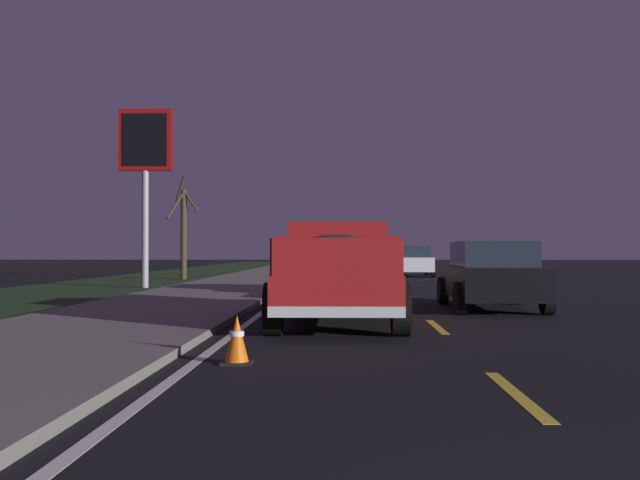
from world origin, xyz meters
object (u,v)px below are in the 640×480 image
(sedan_white, at_px, (412,261))
(gas_price_sign, at_px, (145,154))
(sedan_tan, at_px, (349,269))
(pickup_truck, at_px, (337,270))
(sedan_black, at_px, (491,275))
(traffic_cone_near, at_px, (237,340))
(bare_tree_far, at_px, (183,230))

(sedan_white, distance_m, gas_price_sign, 16.25)
(gas_price_sign, bearing_deg, sedan_tan, -120.52)
(pickup_truck, relative_size, sedan_tan, 1.23)
(sedan_white, bearing_deg, sedan_black, 179.83)
(sedan_white, bearing_deg, traffic_cone_near, 170.93)
(sedan_black, bearing_deg, traffic_cone_near, 150.91)
(pickup_truck, bearing_deg, bare_tree_far, 19.90)
(sedan_white, relative_size, sedan_tan, 1.00)
(sedan_black, height_order, traffic_cone_near, sedan_black)
(sedan_tan, bearing_deg, traffic_cone_near, 173.99)
(sedan_white, distance_m, traffic_cone_near, 29.49)
(sedan_white, distance_m, sedan_tan, 16.33)
(sedan_black, height_order, sedan_white, same)
(traffic_cone_near, bearing_deg, sedan_black, -29.09)
(sedan_tan, xyz_separation_m, gas_price_sign, (4.28, 7.26, 3.98))
(pickup_truck, bearing_deg, sedan_black, -44.65)
(bare_tree_far, bearing_deg, sedan_tan, -147.39)
(sedan_tan, bearing_deg, gas_price_sign, 59.48)
(sedan_tan, distance_m, traffic_cone_near, 13.20)
(sedan_black, bearing_deg, sedan_white, -0.17)
(traffic_cone_near, bearing_deg, gas_price_sign, 18.67)
(bare_tree_far, bearing_deg, traffic_cone_near, -166.09)
(sedan_tan, distance_m, bare_tree_far, 14.09)
(bare_tree_far, bearing_deg, sedan_black, -147.18)
(sedan_tan, bearing_deg, pickup_truck, 178.30)
(pickup_truck, relative_size, bare_tree_far, 1.13)
(sedan_black, bearing_deg, bare_tree_far, 32.82)
(gas_price_sign, bearing_deg, sedan_black, -131.18)
(pickup_truck, height_order, sedan_white, pickup_truck)
(sedan_black, relative_size, gas_price_sign, 0.69)
(sedan_black, xyz_separation_m, gas_price_sign, (9.16, 10.46, 3.98))
(pickup_truck, bearing_deg, traffic_cone_near, 166.58)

